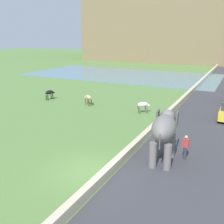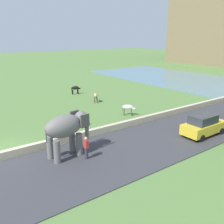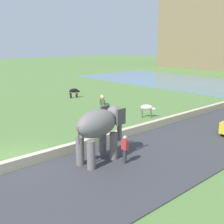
{
  "view_description": "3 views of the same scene",
  "coord_description": "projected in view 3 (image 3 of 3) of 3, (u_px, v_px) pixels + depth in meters",
  "views": [
    {
      "loc": [
        7.23,
        -11.37,
        7.5
      ],
      "look_at": [
        -1.85,
        6.65,
        1.55
      ],
      "focal_mm": 42.06,
      "sensor_mm": 36.0,
      "label": 1
    },
    {
      "loc": [
        17.92,
        -3.7,
        7.97
      ],
      "look_at": [
        1.33,
        8.44,
        1.72
      ],
      "focal_mm": 40.67,
      "sensor_mm": 36.0,
      "label": 2
    },
    {
      "loc": [
        14.67,
        -5.92,
        6.37
      ],
      "look_at": [
        1.2,
        6.03,
        1.97
      ],
      "focal_mm": 44.87,
      "sensor_mm": 36.0,
      "label": 3
    }
  ],
  "objects": [
    {
      "name": "elephant",
      "position": [
        100.0,
        126.0,
        15.1
      ],
      "size": [
        1.73,
        3.55,
        2.99
      ],
      "color": "slate",
      "rests_on": "ground"
    },
    {
      "name": "lake",
      "position": [
        179.0,
        81.0,
        48.75
      ],
      "size": [
        36.0,
        18.0,
        0.08
      ],
      "primitive_type": "cube",
      "color": "slate",
      "rests_on": "ground"
    },
    {
      "name": "person_beside_elephant",
      "position": [
        125.0,
        149.0,
        15.0
      ],
      "size": [
        0.36,
        0.22,
        1.63
      ],
      "color": "#33333D",
      "rests_on": "ground"
    },
    {
      "name": "cow_black",
      "position": [
        74.0,
        91.0,
        33.73
      ],
      "size": [
        0.61,
        1.42,
        1.15
      ],
      "color": "black",
      "rests_on": "ground"
    },
    {
      "name": "cow_white",
      "position": [
        147.0,
        108.0,
        24.72
      ],
      "size": [
        1.22,
        1.22,
        1.15
      ],
      "color": "silver",
      "rests_on": "ground"
    },
    {
      "name": "cow_tan",
      "position": [
        102.0,
        97.0,
        29.61
      ],
      "size": [
        1.38,
        0.96,
        1.15
      ],
      "color": "tan",
      "rests_on": "ground"
    },
    {
      "name": "ground_plane",
      "position": [
        19.0,
        158.0,
        15.99
      ],
      "size": [
        220.0,
        220.0,
        0.0
      ],
      "primitive_type": "plane",
      "color": "#567A3D"
    },
    {
      "name": "barrier_wall",
      "position": [
        206.0,
        109.0,
        26.65
      ],
      "size": [
        0.4,
        110.0,
        0.55
      ],
      "primitive_type": "cube",
      "color": "beige",
      "rests_on": "ground"
    }
  ]
}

